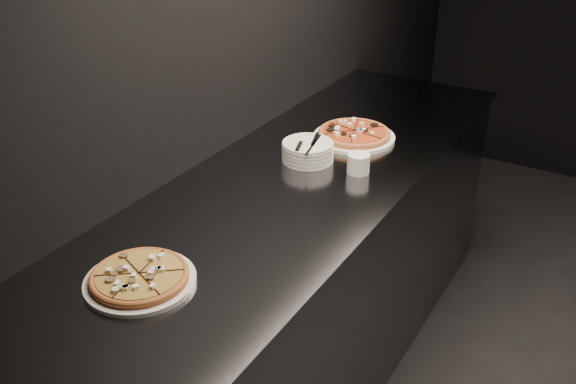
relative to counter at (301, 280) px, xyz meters
The scene contains 7 objects.
wall_left 1.01m from the counter, behind, with size 0.02×5.00×2.80m, color black.
counter is the anchor object (origin of this frame).
pizza_mushroom 0.92m from the counter, 93.52° to the right, with size 0.34×0.34×0.03m.
pizza_tomato 0.61m from the counter, 86.89° to the left, with size 0.33×0.33×0.04m.
plate_stack 0.51m from the counter, 110.48° to the left, with size 0.19×0.19×0.07m.
cutlery 0.54m from the counter, 109.38° to the left, with size 0.06×0.20×0.01m.
ramekin 0.54m from the counter, 35.13° to the left, with size 0.08×0.08×0.07m.
Camera 1 is at (-1.13, -1.78, 1.94)m, focal length 40.00 mm.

